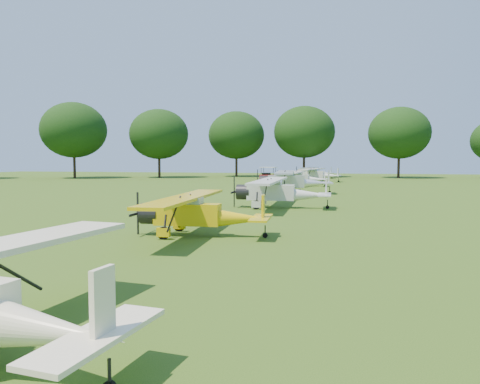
# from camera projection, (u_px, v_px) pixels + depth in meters

# --- Properties ---
(ground) EXTENTS (160.00, 160.00, 0.00)m
(ground) POSITION_uv_depth(u_px,v_px,m) (253.00, 210.00, 29.76)
(ground) COLOR #294C13
(ground) RESTS_ON ground
(tree_belt) EXTENTS (137.36, 130.27, 14.52)m
(tree_belt) POSITION_uv_depth(u_px,v_px,m) (311.00, 80.00, 28.55)
(tree_belt) COLOR black
(tree_belt) RESTS_ON ground
(aircraft_2) EXTENTS (5.78, 9.20, 1.81)m
(aircraft_2) POSITION_uv_depth(u_px,v_px,m) (197.00, 211.00, 19.51)
(aircraft_2) COLOR #DFBA09
(aircraft_2) RESTS_ON ground
(aircraft_3) EXTENTS (6.52, 10.36, 2.04)m
(aircraft_3) POSITION_uv_depth(u_px,v_px,m) (278.00, 190.00, 30.84)
(aircraft_3) COLOR silver
(aircraft_3) RESTS_ON ground
(aircraft_4) EXTENTS (7.18, 11.43, 2.24)m
(aircraft_4) POSITION_uv_depth(u_px,v_px,m) (292.00, 179.00, 44.09)
(aircraft_4) COLOR white
(aircraft_4) RESTS_ON ground
(aircraft_5) EXTENTS (6.01, 9.54, 1.89)m
(aircraft_5) POSITION_uv_depth(u_px,v_px,m) (300.00, 177.00, 56.09)
(aircraft_5) COLOR silver
(aircraft_5) RESTS_ON ground
(aircraft_6) EXTENTS (6.58, 10.41, 2.04)m
(aircraft_6) POSITION_uv_depth(u_px,v_px,m) (316.00, 173.00, 67.32)
(aircraft_6) COLOR silver
(aircraft_6) RESTS_ON ground
(aircraft_7) EXTENTS (6.39, 10.16, 1.99)m
(aircraft_7) POSITION_uv_depth(u_px,v_px,m) (313.00, 171.00, 79.78)
(aircraft_7) COLOR white
(aircraft_7) RESTS_ON ground
(golf_cart) EXTENTS (2.60, 1.80, 2.07)m
(golf_cart) POSITION_uv_depth(u_px,v_px,m) (268.00, 176.00, 70.16)
(golf_cart) COLOR red
(golf_cart) RESTS_ON ground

